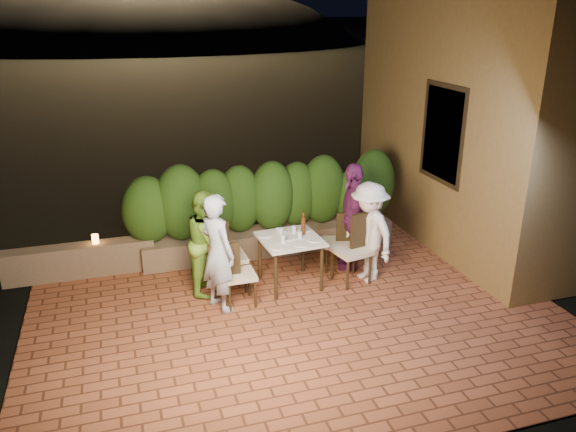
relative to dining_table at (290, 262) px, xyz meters
name	(u,v)px	position (x,y,z in m)	size (l,w,h in m)	color
ground	(303,323)	(-0.15, -1.05, -0.40)	(400.00, 400.00, 0.00)	black
terrace_floor	(292,308)	(-0.15, -0.55, -0.45)	(7.00, 6.00, 0.15)	brown
building_wall	(472,95)	(3.45, 0.95, 2.12)	(1.60, 5.00, 5.00)	olive
window_pane	(444,134)	(2.67, 0.45, 1.62)	(0.08, 1.00, 1.40)	black
window_frame	(444,134)	(2.66, 0.45, 1.62)	(0.06, 1.15, 1.55)	black
planter	(270,240)	(0.05, 1.25, -0.17)	(4.20, 0.55, 0.40)	brown
hedge	(270,198)	(0.05, 1.25, 0.57)	(4.00, 0.70, 1.10)	#204111
parapet	(80,260)	(-2.95, 1.25, -0.12)	(2.20, 0.30, 0.50)	brown
hill	(147,81)	(1.85, 58.95, -4.38)	(52.00, 40.00, 22.00)	black
dining_table	(290,262)	(0.00, 0.00, 0.00)	(0.84, 0.84, 0.75)	white
plate_nw	(277,247)	(-0.28, -0.27, 0.38)	(0.20, 0.20, 0.01)	white
plate_sw	(264,235)	(-0.33, 0.21, 0.38)	(0.23, 0.23, 0.01)	white
plate_ne	(314,239)	(0.31, -0.16, 0.38)	(0.24, 0.24, 0.01)	white
plate_se	(303,230)	(0.27, 0.23, 0.38)	(0.22, 0.22, 0.01)	white
plate_centre	(289,238)	(-0.02, -0.01, 0.38)	(0.21, 0.21, 0.01)	white
plate_front	(301,244)	(0.07, -0.28, 0.38)	(0.19, 0.19, 0.01)	white
glass_nw	(283,238)	(-0.15, -0.13, 0.44)	(0.07, 0.07, 0.12)	silver
glass_sw	(281,231)	(-0.08, 0.17, 0.42)	(0.06, 0.06, 0.10)	silver
glass_ne	(300,235)	(0.13, -0.06, 0.43)	(0.06, 0.06, 0.11)	silver
glass_se	(294,229)	(0.12, 0.17, 0.43)	(0.06, 0.06, 0.11)	silver
beer_bottle	(303,223)	(0.23, 0.08, 0.55)	(0.07, 0.07, 0.34)	#49240C
bowl	(281,230)	(-0.06, 0.27, 0.39)	(0.15, 0.15, 0.04)	white
chair_left_front	(239,273)	(-0.83, -0.33, 0.09)	(0.43, 0.43, 0.93)	black
chair_left_back	(228,255)	(-0.88, 0.16, 0.15)	(0.49, 0.49, 1.06)	black
chair_right_front	(352,249)	(0.89, -0.17, 0.16)	(0.49, 0.49, 1.06)	black
chair_right_back	(337,241)	(0.86, 0.32, 0.09)	(0.43, 0.43, 0.92)	black
diner_blue	(218,253)	(-1.11, -0.35, 0.44)	(0.59, 0.39, 1.63)	#A8BBD8
diner_green	(207,242)	(-1.16, 0.21, 0.38)	(0.73, 0.57, 1.50)	#83C53D
diner_white	(369,232)	(1.16, -0.17, 0.39)	(0.98, 0.57, 1.52)	white
diner_purple	(353,216)	(1.11, 0.32, 0.47)	(0.99, 0.41, 1.69)	#6F2562
parapet_lamp	(95,239)	(-2.70, 1.25, 0.20)	(0.10, 0.10, 0.14)	orange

